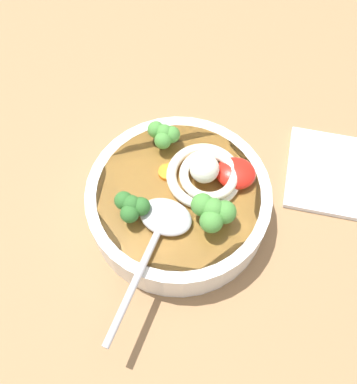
% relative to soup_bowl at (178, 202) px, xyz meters
% --- Properties ---
extents(table_slab, '(1.24, 1.24, 0.04)m').
position_rel_soup_bowl_xyz_m(table_slab, '(-0.03, 0.03, -0.05)').
color(table_slab, '#936D47').
rests_on(table_slab, ground).
extents(soup_bowl, '(0.22, 0.22, 0.06)m').
position_rel_soup_bowl_xyz_m(soup_bowl, '(0.00, 0.00, 0.00)').
color(soup_bowl, white).
rests_on(soup_bowl, table_slab).
extents(noodle_pile, '(0.10, 0.10, 0.04)m').
position_rel_soup_bowl_xyz_m(noodle_pile, '(0.03, 0.02, 0.04)').
color(noodle_pile, silver).
rests_on(noodle_pile, soup_bowl).
extents(soup_spoon, '(0.07, 0.18, 0.02)m').
position_rel_soup_bowl_xyz_m(soup_spoon, '(-0.01, -0.05, 0.03)').
color(soup_spoon, '#B7B7BC').
rests_on(soup_spoon, soup_bowl).
extents(chili_sauce_dollop, '(0.05, 0.04, 0.02)m').
position_rel_soup_bowl_xyz_m(chili_sauce_dollop, '(0.06, 0.03, 0.04)').
color(chili_sauce_dollop, red).
rests_on(chili_sauce_dollop, soup_bowl).
extents(broccoli_floret_rear, '(0.05, 0.04, 0.04)m').
position_rel_soup_bowl_xyz_m(broccoli_floret_rear, '(0.04, -0.03, 0.05)').
color(broccoli_floret_rear, '#7A9E60').
rests_on(broccoli_floret_rear, soup_bowl).
extents(broccoli_floret_far, '(0.04, 0.03, 0.03)m').
position_rel_soup_bowl_xyz_m(broccoli_floret_far, '(-0.03, 0.06, 0.05)').
color(broccoli_floret_far, '#7A9E60').
rests_on(broccoli_floret_far, soup_bowl).
extents(broccoli_floret_beside_noodles, '(0.04, 0.04, 0.03)m').
position_rel_soup_bowl_xyz_m(broccoli_floret_beside_noodles, '(-0.05, -0.04, 0.05)').
color(broccoli_floret_beside_noodles, '#7A9E60').
rests_on(broccoli_floret_beside_noodles, soup_bowl).
extents(carrot_slice_extra_b, '(0.02, 0.02, 0.01)m').
position_rel_soup_bowl_xyz_m(carrot_slice_extra_b, '(0.01, 0.05, 0.03)').
color(carrot_slice_extra_b, orange).
rests_on(carrot_slice_extra_b, soup_bowl).
extents(carrot_slice_left, '(0.02, 0.02, 0.01)m').
position_rel_soup_bowl_xyz_m(carrot_slice_left, '(-0.02, 0.02, 0.03)').
color(carrot_slice_left, orange).
rests_on(carrot_slice_left, soup_bowl).
extents(folded_napkin, '(0.16, 0.13, 0.01)m').
position_rel_soup_bowl_xyz_m(folded_napkin, '(0.21, 0.08, -0.02)').
color(folded_napkin, white).
rests_on(folded_napkin, table_slab).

